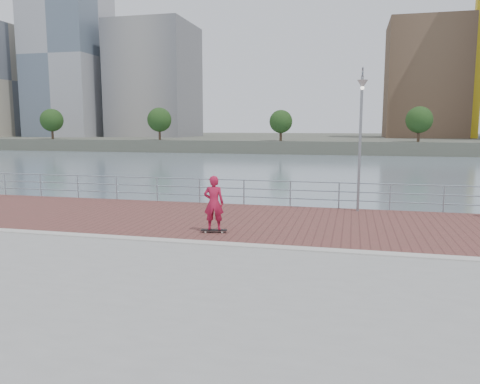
# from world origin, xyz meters

# --- Properties ---
(water) EXTENTS (400.00, 400.00, 0.00)m
(water) POSITION_xyz_m (0.00, 0.00, -2.00)
(water) COLOR slate
(water) RESTS_ON ground
(seawall) EXTENTS (40.00, 24.00, 2.00)m
(seawall) POSITION_xyz_m (0.00, -5.00, -1.00)
(seawall) COLOR gray
(seawall) RESTS_ON ground
(brick_lane) EXTENTS (40.00, 6.80, 0.02)m
(brick_lane) POSITION_xyz_m (0.00, 3.60, 0.01)
(brick_lane) COLOR brown
(brick_lane) RESTS_ON seawall
(curb) EXTENTS (40.00, 0.40, 0.06)m
(curb) POSITION_xyz_m (0.00, 0.00, 0.03)
(curb) COLOR #B7B5AD
(curb) RESTS_ON seawall
(far_shore) EXTENTS (320.00, 95.00, 2.50)m
(far_shore) POSITION_xyz_m (0.00, 122.50, -0.75)
(far_shore) COLOR #4C5142
(far_shore) RESTS_ON ground
(guardrail) EXTENTS (39.06, 0.06, 1.13)m
(guardrail) POSITION_xyz_m (0.00, 7.00, 0.69)
(guardrail) COLOR #8C9EA8
(guardrail) RESTS_ON brick_lane
(street_lamp) EXTENTS (0.40, 1.15, 5.44)m
(street_lamp) POSITION_xyz_m (3.85, 6.10, 3.87)
(street_lamp) COLOR gray
(street_lamp) RESTS_ON brick_lane
(skateboard) EXTENTS (0.87, 0.36, 0.10)m
(skateboard) POSITION_xyz_m (-0.74, 1.43, 0.10)
(skateboard) COLOR black
(skateboard) RESTS_ON brick_lane
(skateboarder) EXTENTS (0.72, 0.54, 1.78)m
(skateboarder) POSITION_xyz_m (-0.74, 1.43, 1.00)
(skateboarder) COLOR #AE1738
(skateboarder) RESTS_ON skateboard
(shoreline_trees) EXTENTS (109.55, 4.91, 6.55)m
(shoreline_trees) POSITION_xyz_m (-13.89, 77.00, 4.38)
(shoreline_trees) COLOR #473323
(shoreline_trees) RESTS_ON far_shore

